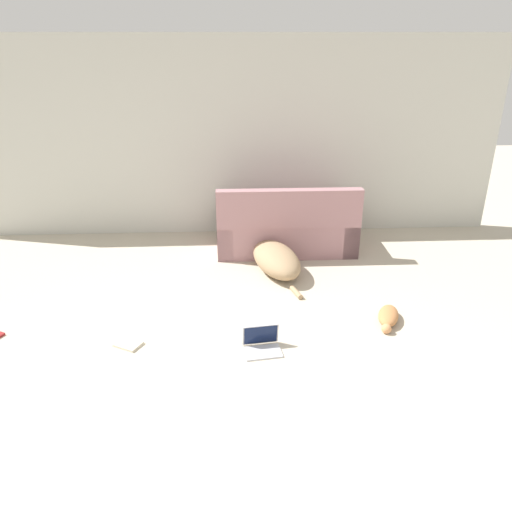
# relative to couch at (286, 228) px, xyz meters

# --- Properties ---
(ground_plane) EXTENTS (20.00, 20.00, 0.00)m
(ground_plane) POSITION_rel_couch_xyz_m (-0.78, -3.61, -0.28)
(ground_plane) COLOR #BCB29E
(wall_back) EXTENTS (7.54, 0.06, 2.64)m
(wall_back) POSITION_rel_couch_xyz_m (-0.78, 0.71, 1.04)
(wall_back) COLOR beige
(wall_back) RESTS_ON ground_plane
(couch) EXTENTS (1.79, 0.91, 0.91)m
(couch) POSITION_rel_couch_xyz_m (0.00, 0.00, 0.00)
(couch) COLOR #A3757A
(couch) RESTS_ON ground_plane
(dog) EXTENTS (0.73, 1.41, 0.33)m
(dog) POSITION_rel_couch_xyz_m (-0.20, -0.65, -0.12)
(dog) COLOR #A38460
(dog) RESTS_ON ground_plane
(cat) EXTENTS (0.32, 0.56, 0.12)m
(cat) POSITION_rel_couch_xyz_m (0.82, -1.91, -0.22)
(cat) COLOR #BC7A47
(cat) RESTS_ON ground_plane
(laptop_open) EXTENTS (0.36, 0.30, 0.22)m
(laptop_open) POSITION_rel_couch_xyz_m (-0.46, -2.30, -0.21)
(laptop_open) COLOR #B7B7BC
(laptop_open) RESTS_ON ground_plane
(book_cream) EXTENTS (0.28, 0.26, 0.02)m
(book_cream) POSITION_rel_couch_xyz_m (-1.68, -2.18, -0.27)
(book_cream) COLOR beige
(book_cream) RESTS_ON ground_plane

